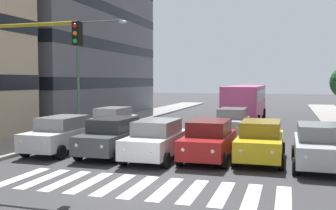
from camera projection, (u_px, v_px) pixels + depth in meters
ground_plane at (140, 187)px, 12.78m from camera, size 180.00×180.00×0.00m
building_right_block_0 at (63, 14)px, 37.15m from camera, size 11.03×20.43×19.35m
crosswalk_markings at (140, 187)px, 12.78m from camera, size 9.45×2.80×0.01m
car_0 at (319, 146)px, 15.48m from camera, size 2.02×4.44×1.72m
car_1 at (260, 141)px, 16.75m from camera, size 2.02×4.44×1.72m
car_2 at (209, 140)px, 17.00m from camera, size 2.02×4.44×1.72m
car_3 at (156, 139)px, 17.09m from camera, size 2.02×4.44×1.72m
car_4 at (112, 136)px, 18.06m from camera, size 2.02×4.44×1.72m
car_5 at (61, 134)px, 18.81m from camera, size 2.02×4.44×1.72m
car_row2_0 at (232, 122)px, 24.26m from camera, size 2.02×4.44×1.72m
car_row2_1 at (112, 121)px, 24.89m from camera, size 2.02×4.44×1.72m
bus_behind_traffic at (246, 100)px, 31.57m from camera, size 2.78×10.50×3.00m
street_lamp_right at (86, 64)px, 23.84m from camera, size 3.34×0.28×6.95m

